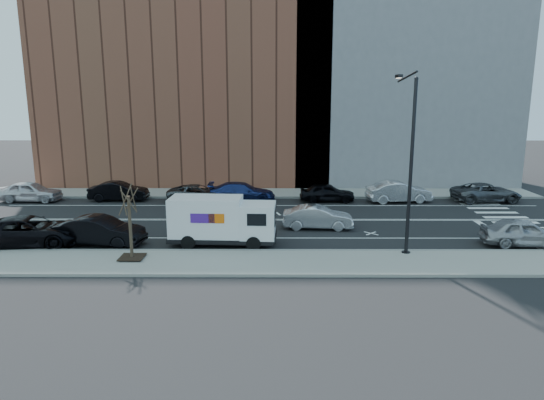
{
  "coord_description": "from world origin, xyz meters",
  "views": [
    {
      "loc": [
        0.11,
        -31.52,
        8.11
      ],
      "look_at": [
        -0.01,
        -0.2,
        1.4
      ],
      "focal_mm": 32.0,
      "sensor_mm": 36.0,
      "label": 1
    }
  ],
  "objects_px": {
    "fedex_van": "(222,220)",
    "far_parked_b": "(119,191)",
    "driving_sedan": "(318,217)",
    "near_parked_front": "(524,232)",
    "far_parked_a": "(31,192)"
  },
  "relations": [
    {
      "from": "far_parked_a",
      "to": "far_parked_b",
      "type": "relative_size",
      "value": 1.03
    },
    {
      "from": "far_parked_b",
      "to": "driving_sedan",
      "type": "xyz_separation_m",
      "value": [
        15.05,
        -8.23,
        -0.04
      ]
    },
    {
      "from": "fedex_van",
      "to": "far_parked_a",
      "type": "bearing_deg",
      "value": 147.99
    },
    {
      "from": "driving_sedan",
      "to": "near_parked_front",
      "type": "xyz_separation_m",
      "value": [
        11.05,
        -3.59,
        0.05
      ]
    },
    {
      "from": "fedex_van",
      "to": "far_parked_b",
      "type": "height_order",
      "value": "fedex_van"
    },
    {
      "from": "driving_sedan",
      "to": "near_parked_front",
      "type": "distance_m",
      "value": 11.61
    },
    {
      "from": "fedex_van",
      "to": "far_parked_b",
      "type": "relative_size",
      "value": 1.32
    },
    {
      "from": "far_parked_a",
      "to": "driving_sedan",
      "type": "height_order",
      "value": "far_parked_a"
    },
    {
      "from": "fedex_van",
      "to": "far_parked_a",
      "type": "relative_size",
      "value": 1.28
    },
    {
      "from": "fedex_van",
      "to": "far_parked_b",
      "type": "xyz_separation_m",
      "value": [
        -9.4,
        11.68,
        -0.66
      ]
    },
    {
      "from": "fedex_van",
      "to": "driving_sedan",
      "type": "bearing_deg",
      "value": 34.31
    },
    {
      "from": "far_parked_b",
      "to": "fedex_van",
      "type": "bearing_deg",
      "value": -141.72
    },
    {
      "from": "fedex_van",
      "to": "driving_sedan",
      "type": "relative_size",
      "value": 1.38
    },
    {
      "from": "far_parked_a",
      "to": "far_parked_b",
      "type": "bearing_deg",
      "value": -85.74
    },
    {
      "from": "far_parked_b",
      "to": "near_parked_front",
      "type": "height_order",
      "value": "near_parked_front"
    }
  ]
}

